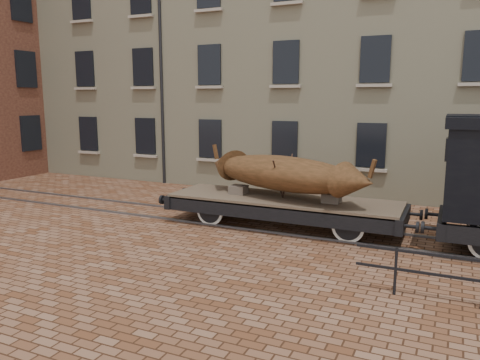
% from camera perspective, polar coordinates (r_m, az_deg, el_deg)
% --- Properties ---
extents(ground, '(90.00, 90.00, 0.00)m').
position_cam_1_polar(ground, '(14.49, 8.16, -6.10)').
color(ground, '#57311C').
extents(warehouse_cream, '(40.00, 10.19, 14.00)m').
position_cam_1_polar(warehouse_cream, '(23.57, 23.35, 16.54)').
color(warehouse_cream, beige).
rests_on(warehouse_cream, ground).
extents(rail_track, '(30.00, 1.52, 0.06)m').
position_cam_1_polar(rail_track, '(14.48, 8.17, -5.99)').
color(rail_track, '#59595E').
rests_on(rail_track, ground).
extents(flatcar_wagon, '(8.03, 2.18, 1.21)m').
position_cam_1_polar(flatcar_wagon, '(14.54, 5.24, -2.91)').
color(flatcar_wagon, brown).
rests_on(flatcar_wagon, ground).
extents(iron_boat, '(5.97, 3.17, 1.47)m').
position_cam_1_polar(iron_boat, '(14.36, 5.26, 0.85)').
color(iron_boat, brown).
rests_on(iron_boat, flatcar_wagon).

